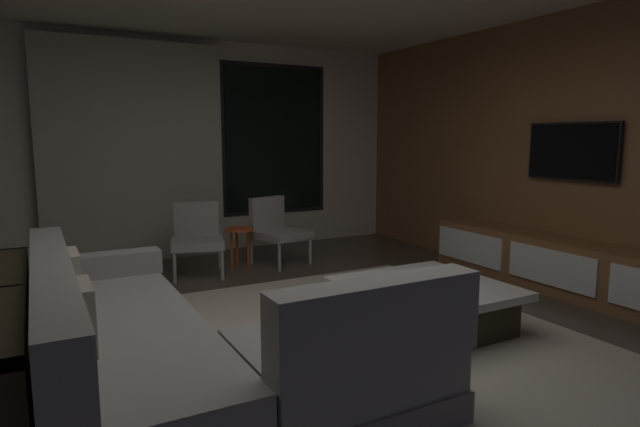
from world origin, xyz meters
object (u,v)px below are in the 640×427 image
Objects in this scene: sectional_couch at (176,350)px; mounted_tv at (572,151)px; accent_chair_near_window at (276,227)px; coffee_table at (424,306)px; side_stool at (239,235)px; book_stack_on_coffee_table at (417,286)px; media_console at (570,269)px; accent_chair_by_curtain at (197,235)px.

mounted_tv is (3.93, 0.43, 1.06)m from sectional_couch.
sectional_couch is 3.21× the size of accent_chair_near_window.
side_stool is at bearing 102.83° from coffee_table.
book_stack_on_coffee_table is 0.09× the size of media_console.
accent_chair_by_curtain is (0.87, 2.69, 0.14)m from sectional_couch.
side_stool is at bearing 63.37° from sectional_couch.
mounted_tv is at bearing 8.16° from book_stack_on_coffee_table.
accent_chair_by_curtain is (-1.08, 2.50, 0.25)m from coffee_table.
sectional_couch reaches higher than side_stool.
media_console is (2.87, -2.46, -0.18)m from accent_chair_by_curtain.
book_stack_on_coffee_table is 0.62× the size of side_stool.
coffee_table is 1.49× the size of accent_chair_by_curtain.
accent_chair_near_window is 0.81× the size of mounted_tv.
coffee_table is at bearing 5.49° from sectional_couch.
book_stack_on_coffee_table is 2.73m from accent_chair_by_curtain.
side_stool is at bearing 137.83° from mounted_tv.
media_console reaches higher than coffee_table.
sectional_couch is 3.30m from accent_chair_near_window.
accent_chair_by_curtain reaches higher than coffee_table.
sectional_couch is 1.97m from coffee_table.
accent_chair_by_curtain is at bearing 110.49° from book_stack_on_coffee_table.
mounted_tv is at bearing 6.24° from sectional_couch.
side_stool is 3.58m from mounted_tv.
media_console is at bearing -46.62° from side_stool.
accent_chair_near_window reaches higher than side_stool.
media_console is 1.13m from mounted_tv.
sectional_couch reaches higher than accent_chair_near_window.
accent_chair_by_curtain reaches higher than media_console.
sectional_couch reaches higher than media_console.
mounted_tv reaches higher than sectional_couch.
sectional_couch is 8.77× the size of book_stack_on_coffee_table.
sectional_couch is at bearing -107.99° from accent_chair_by_curtain.
sectional_couch is 2.83m from accent_chair_by_curtain.
accent_chair_near_window and accent_chair_by_curtain have the same top height.
media_console is at bearing -40.53° from accent_chair_by_curtain.
sectional_couch is 3.75m from media_console.
coffee_table is 1.49× the size of accent_chair_near_window.
coffee_table is 0.24m from book_stack_on_coffee_table.
mounted_tv reaches higher than coffee_table.
mounted_tv is (3.05, -2.26, 0.92)m from accent_chair_by_curtain.
accent_chair_by_curtain is (-0.96, -0.06, 0.00)m from accent_chair_near_window.
accent_chair_near_window is at bearing 127.26° from media_console.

